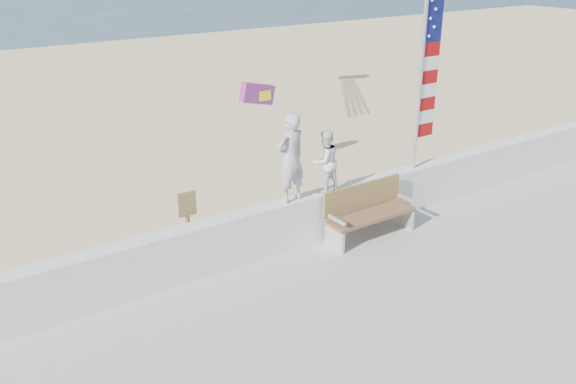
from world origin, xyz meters
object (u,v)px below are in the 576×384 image
Objects in this scene: bench at (368,211)px; flag at (425,73)px; child at (325,161)px; adult at (291,158)px.

bench is 0.51× the size of flag.
flag is at bearing 175.81° from child.
adult is 0.77m from child.
flag is (2.39, -0.00, 1.33)m from child.
flag reaches higher than child.
flag reaches higher than adult.
child is 2.73m from flag.
child is at bearing 179.99° from flag.
adult is at bearing 162.33° from bench.
adult is 3.32m from flag.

